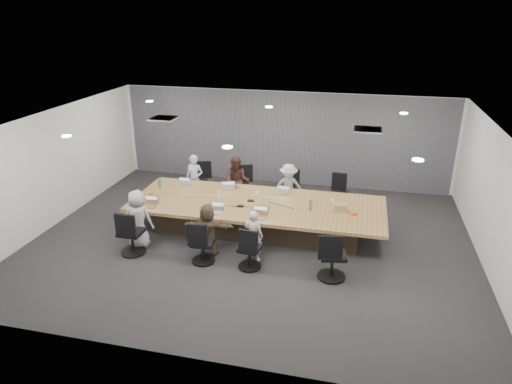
% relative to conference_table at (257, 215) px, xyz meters
% --- Properties ---
extents(floor, '(10.00, 8.00, 0.00)m').
position_rel_conference_table_xyz_m(floor, '(0.00, -0.50, -0.40)').
color(floor, '#2C2B2E').
rests_on(floor, ground).
extents(ceiling, '(10.00, 8.00, 0.00)m').
position_rel_conference_table_xyz_m(ceiling, '(0.00, -0.50, 2.40)').
color(ceiling, white).
rests_on(ceiling, wall_back).
extents(wall_back, '(10.00, 0.00, 2.80)m').
position_rel_conference_table_xyz_m(wall_back, '(0.00, 3.50, 1.00)').
color(wall_back, silver).
rests_on(wall_back, ground).
extents(wall_front, '(10.00, 0.00, 2.80)m').
position_rel_conference_table_xyz_m(wall_front, '(0.00, -4.50, 1.00)').
color(wall_front, silver).
rests_on(wall_front, ground).
extents(wall_left, '(0.00, 8.00, 2.80)m').
position_rel_conference_table_xyz_m(wall_left, '(-5.00, -0.50, 1.00)').
color(wall_left, silver).
rests_on(wall_left, ground).
extents(wall_right, '(0.00, 8.00, 2.80)m').
position_rel_conference_table_xyz_m(wall_right, '(5.00, -0.50, 1.00)').
color(wall_right, silver).
rests_on(wall_right, ground).
extents(curtain, '(9.80, 0.04, 2.80)m').
position_rel_conference_table_xyz_m(curtain, '(0.00, 3.42, 1.00)').
color(curtain, slate).
rests_on(curtain, ground).
extents(conference_table, '(6.00, 2.20, 0.74)m').
position_rel_conference_table_xyz_m(conference_table, '(0.00, 0.00, 0.00)').
color(conference_table, '#372B1F').
rests_on(conference_table, ground).
extents(chair_0, '(0.71, 0.71, 0.82)m').
position_rel_conference_table_xyz_m(chair_0, '(-2.08, 1.70, 0.01)').
color(chair_0, black).
rests_on(chair_0, ground).
extents(chair_1, '(0.69, 0.69, 0.80)m').
position_rel_conference_table_xyz_m(chair_1, '(-0.86, 1.70, -0.00)').
color(chair_1, black).
rests_on(chair_1, ground).
extents(chair_2, '(0.53, 0.53, 0.78)m').
position_rel_conference_table_xyz_m(chair_2, '(0.53, 1.70, -0.01)').
color(chair_2, black).
rests_on(chair_2, ground).
extents(chair_3, '(0.56, 0.56, 0.74)m').
position_rel_conference_table_xyz_m(chair_3, '(1.84, 1.70, -0.03)').
color(chair_3, black).
rests_on(chair_3, ground).
extents(chair_4, '(0.59, 0.59, 0.85)m').
position_rel_conference_table_xyz_m(chair_4, '(-2.41, -1.70, 0.03)').
color(chair_4, black).
rests_on(chair_4, ground).
extents(chair_5, '(0.57, 0.57, 0.77)m').
position_rel_conference_table_xyz_m(chair_5, '(-0.78, -1.70, -0.02)').
color(chair_5, black).
rests_on(chair_5, ground).
extents(chair_6, '(0.56, 0.56, 0.75)m').
position_rel_conference_table_xyz_m(chair_6, '(0.24, -1.70, -0.03)').
color(chair_6, black).
rests_on(chair_6, ground).
extents(chair_7, '(0.70, 0.70, 0.88)m').
position_rel_conference_table_xyz_m(chair_7, '(1.94, -1.70, 0.04)').
color(chair_7, black).
rests_on(chair_7, ground).
extents(person_0, '(0.49, 0.32, 1.34)m').
position_rel_conference_table_xyz_m(person_0, '(-2.08, 1.35, 0.27)').
color(person_0, '#B1BDD2').
rests_on(person_0, ground).
extents(laptop_0, '(0.31, 0.22, 0.02)m').
position_rel_conference_table_xyz_m(laptop_0, '(-2.08, 0.80, 0.35)').
color(laptop_0, '#B2B2B7').
rests_on(laptop_0, conference_table).
extents(person_1, '(0.72, 0.58, 1.40)m').
position_rel_conference_table_xyz_m(person_1, '(-0.86, 1.35, 0.30)').
color(person_1, '#3A221C').
rests_on(person_1, ground).
extents(laptop_1, '(0.38, 0.30, 0.02)m').
position_rel_conference_table_xyz_m(laptop_1, '(-0.86, 0.80, 0.35)').
color(laptop_1, '#B2B2B7').
rests_on(laptop_1, conference_table).
extents(person_2, '(0.94, 0.68, 1.30)m').
position_rel_conference_table_xyz_m(person_2, '(0.53, 1.35, 0.25)').
color(person_2, '#96A098').
rests_on(person_2, ground).
extents(laptop_2, '(0.29, 0.20, 0.02)m').
position_rel_conference_table_xyz_m(laptop_2, '(0.53, 0.80, 0.35)').
color(laptop_2, '#B2B2B7').
rests_on(laptop_2, conference_table).
extents(person_4, '(0.67, 0.45, 1.35)m').
position_rel_conference_table_xyz_m(person_4, '(-2.41, -1.35, 0.27)').
color(person_4, '#ACACAC').
rests_on(person_4, ground).
extents(laptop_4, '(0.33, 0.24, 0.02)m').
position_rel_conference_table_xyz_m(laptop_4, '(-2.41, -0.80, 0.35)').
color(laptop_4, '#8C6647').
rests_on(laptop_4, conference_table).
extents(person_5, '(1.13, 0.48, 1.18)m').
position_rel_conference_table_xyz_m(person_5, '(-0.78, -1.35, 0.19)').
color(person_5, brown).
rests_on(person_5, ground).
extents(laptop_5, '(0.30, 0.23, 0.02)m').
position_rel_conference_table_xyz_m(laptop_5, '(-0.78, -0.80, 0.35)').
color(laptop_5, '#B2B2B7').
rests_on(laptop_5, conference_table).
extents(person_6, '(0.46, 0.35, 1.15)m').
position_rel_conference_table_xyz_m(person_6, '(0.24, -1.35, 0.17)').
color(person_6, '#B6B6B6').
rests_on(person_6, ground).
extents(laptop_6, '(0.36, 0.26, 0.02)m').
position_rel_conference_table_xyz_m(laptop_6, '(0.24, -0.80, 0.35)').
color(laptop_6, '#8C6647').
rests_on(laptop_6, conference_table).
extents(bottle_green_left, '(0.09, 0.09, 0.27)m').
position_rel_conference_table_xyz_m(bottle_green_left, '(-2.65, 0.37, 0.47)').
color(bottle_green_left, '#3F734C').
rests_on(bottle_green_left, conference_table).
extents(bottle_green_right, '(0.07, 0.07, 0.25)m').
position_rel_conference_table_xyz_m(bottle_green_right, '(1.28, -0.14, 0.47)').
color(bottle_green_right, '#3F734C').
rests_on(bottle_green_right, conference_table).
extents(bottle_clear, '(0.07, 0.07, 0.24)m').
position_rel_conference_table_xyz_m(bottle_clear, '(-0.92, -0.10, 0.46)').
color(bottle_clear, silver).
rests_on(bottle_clear, conference_table).
extents(cup_white_far, '(0.11, 0.11, 0.11)m').
position_rel_conference_table_xyz_m(cup_white_far, '(-0.08, 0.40, 0.39)').
color(cup_white_far, white).
rests_on(cup_white_far, conference_table).
extents(cup_white_near, '(0.07, 0.07, 0.09)m').
position_rel_conference_table_xyz_m(cup_white_near, '(1.75, 0.42, 0.38)').
color(cup_white_near, white).
rests_on(cup_white_near, conference_table).
extents(mug_brown, '(0.10, 0.10, 0.11)m').
position_rel_conference_table_xyz_m(mug_brown, '(-2.57, -0.31, 0.40)').
color(mug_brown, brown).
rests_on(mug_brown, conference_table).
extents(mic_left, '(0.15, 0.10, 0.03)m').
position_rel_conference_table_xyz_m(mic_left, '(-0.32, -0.32, 0.35)').
color(mic_left, black).
rests_on(mic_left, conference_table).
extents(mic_right, '(0.15, 0.11, 0.03)m').
position_rel_conference_table_xyz_m(mic_right, '(-0.16, 0.05, 0.35)').
color(mic_right, black).
rests_on(mic_right, conference_table).
extents(stapler, '(0.16, 0.10, 0.06)m').
position_rel_conference_table_xyz_m(stapler, '(0.28, -0.28, 0.37)').
color(stapler, black).
rests_on(stapler, conference_table).
extents(canvas_bag, '(0.32, 0.23, 0.16)m').
position_rel_conference_table_xyz_m(canvas_bag, '(1.94, -0.01, 0.42)').
color(canvas_bag, '#97845C').
rests_on(canvas_bag, conference_table).
extents(snack_packet, '(0.20, 0.21, 0.04)m').
position_rel_conference_table_xyz_m(snack_packet, '(2.24, -0.15, 0.36)').
color(snack_packet, '#E6500E').
rests_on(snack_packet, conference_table).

